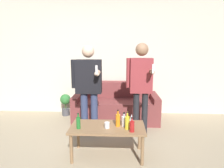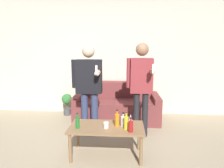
{
  "view_description": "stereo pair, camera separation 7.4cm",
  "coord_description": "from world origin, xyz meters",
  "px_view_note": "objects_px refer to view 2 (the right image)",
  "views": [
    {
      "loc": [
        0.49,
        -2.41,
        1.53
      ],
      "look_at": [
        0.34,
        0.74,
        0.95
      ],
      "focal_mm": 32.0,
      "sensor_mm": 36.0,
      "label": 1
    },
    {
      "loc": [
        0.57,
        -2.41,
        1.53
      ],
      "look_at": [
        0.34,
        0.74,
        0.95
      ],
      "focal_mm": 32.0,
      "sensor_mm": 36.0,
      "label": 2
    }
  ],
  "objects_px": {
    "bottle_orange": "(117,120)",
    "couch": "(117,106)",
    "coffee_table": "(107,130)",
    "person_standing_left": "(89,84)",
    "person_standing_right": "(141,82)"
  },
  "relations": [
    {
      "from": "couch",
      "to": "coffee_table",
      "type": "distance_m",
      "value": 1.49
    },
    {
      "from": "couch",
      "to": "coffee_table",
      "type": "bearing_deg",
      "value": -92.9
    },
    {
      "from": "couch",
      "to": "person_standing_right",
      "type": "relative_size",
      "value": 1.1
    },
    {
      "from": "couch",
      "to": "person_standing_left",
      "type": "relative_size",
      "value": 1.12
    },
    {
      "from": "bottle_orange",
      "to": "person_standing_left",
      "type": "bearing_deg",
      "value": 127.33
    },
    {
      "from": "coffee_table",
      "to": "person_standing_left",
      "type": "relative_size",
      "value": 0.66
    },
    {
      "from": "bottle_orange",
      "to": "person_standing_left",
      "type": "distance_m",
      "value": 0.93
    },
    {
      "from": "bottle_orange",
      "to": "couch",
      "type": "bearing_deg",
      "value": 92.65
    },
    {
      "from": "couch",
      "to": "bottle_orange",
      "type": "xyz_separation_m",
      "value": [
        0.07,
        -1.47,
        0.25
      ]
    },
    {
      "from": "coffee_table",
      "to": "person_standing_right",
      "type": "bearing_deg",
      "value": 53.08
    },
    {
      "from": "bottle_orange",
      "to": "person_standing_right",
      "type": "xyz_separation_m",
      "value": [
        0.37,
        0.67,
        0.42
      ]
    },
    {
      "from": "coffee_table",
      "to": "person_standing_left",
      "type": "height_order",
      "value": "person_standing_left"
    },
    {
      "from": "bottle_orange",
      "to": "person_standing_left",
      "type": "relative_size",
      "value": 0.15
    },
    {
      "from": "coffee_table",
      "to": "person_standing_right",
      "type": "xyz_separation_m",
      "value": [
        0.51,
        0.69,
        0.57
      ]
    },
    {
      "from": "person_standing_left",
      "to": "person_standing_right",
      "type": "relative_size",
      "value": 0.98
    }
  ]
}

